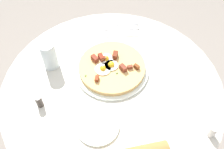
% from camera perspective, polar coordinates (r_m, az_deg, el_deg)
% --- Properties ---
extents(ground_plane, '(6.00, 6.00, 0.00)m').
position_cam_1_polar(ground_plane, '(1.74, 0.03, -16.21)').
color(ground_plane, gray).
extents(dining_table, '(0.97, 0.97, 0.73)m').
position_cam_1_polar(dining_table, '(1.24, 0.04, -6.92)').
color(dining_table, beige).
rests_on(dining_table, ground_plane).
extents(pizza_plate, '(0.34, 0.34, 0.01)m').
position_cam_1_polar(pizza_plate, '(1.13, -0.04, 1.21)').
color(pizza_plate, silver).
rests_on(pizza_plate, dining_table).
extents(breakfast_pizza, '(0.30, 0.30, 0.05)m').
position_cam_1_polar(breakfast_pizza, '(1.12, -0.12, 1.84)').
color(breakfast_pizza, tan).
rests_on(breakfast_pizza, pizza_plate).
extents(bread_plate, '(0.17, 0.17, 0.01)m').
position_cam_1_polar(bread_plate, '(0.99, -3.31, -11.59)').
color(bread_plate, silver).
rests_on(bread_plate, dining_table).
extents(napkin, '(0.21, 0.22, 0.00)m').
position_cam_1_polar(napkin, '(1.34, 2.17, 10.77)').
color(napkin, white).
rests_on(napkin, dining_table).
extents(fork, '(0.11, 0.16, 0.00)m').
position_cam_1_polar(fork, '(1.35, 2.11, 11.43)').
color(fork, silver).
rests_on(fork, napkin).
extents(knife, '(0.11, 0.16, 0.00)m').
position_cam_1_polar(knife, '(1.32, 2.24, 10.40)').
color(knife, silver).
rests_on(knife, napkin).
extents(water_glass, '(0.07, 0.07, 0.14)m').
position_cam_1_polar(water_glass, '(1.14, -14.22, 4.24)').
color(water_glass, silver).
rests_on(water_glass, dining_table).
extents(salt_shaker, '(0.03, 0.03, 0.06)m').
position_cam_1_polar(salt_shaker, '(1.02, 22.04, -12.00)').
color(salt_shaker, white).
rests_on(salt_shaker, dining_table).
extents(pepper_shaker, '(0.03, 0.03, 0.06)m').
position_cam_1_polar(pepper_shaker, '(1.05, -16.37, -5.91)').
color(pepper_shaker, '#3F3833').
rests_on(pepper_shaker, dining_table).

